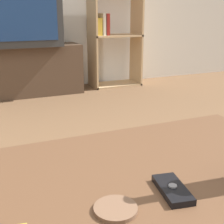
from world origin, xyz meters
TOP-DOWN VIEW (x-y plane):
  - tv_stand at (0.24, 2.77)m, footprint 1.09×0.36m
  - television at (0.24, 2.76)m, footprint 0.66×0.56m
  - bookshelf at (1.21, 2.81)m, footprint 0.56×0.30m
  - cell_phone at (0.14, 0.03)m, footprint 0.07×0.12m
  - coaster at (0.01, 0.02)m, footprint 0.08×0.08m

SIDE VIEW (x-z plane):
  - tv_stand at x=0.24m, z-range 0.00..0.50m
  - coaster at x=0.01m, z-range 0.45..0.46m
  - cell_phone at x=0.14m, z-range 0.45..0.47m
  - bookshelf at x=1.21m, z-range 0.02..1.14m
  - television at x=0.24m, z-range 0.50..1.10m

